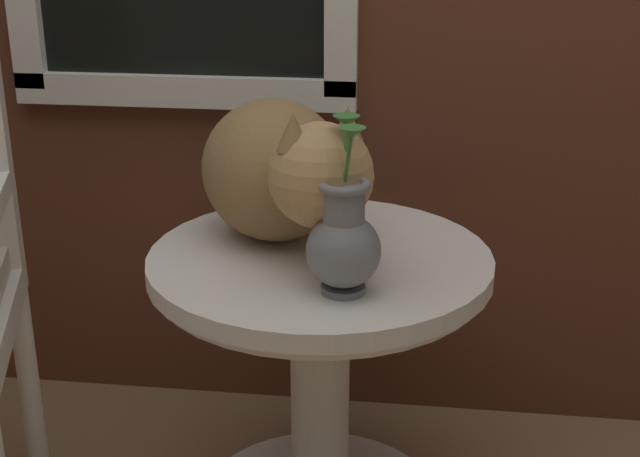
# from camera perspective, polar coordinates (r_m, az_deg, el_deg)

# --- Properties ---
(wicker_side_table) EXTENTS (0.63, 0.63, 0.58)m
(wicker_side_table) POSITION_cam_1_polar(r_m,az_deg,el_deg) (1.71, 0.00, -7.45)
(wicker_side_table) COLOR silver
(wicker_side_table) RESTS_ON ground_plane
(cat) EXTENTS (0.41, 0.56, 0.29)m
(cat) POSITION_cam_1_polar(r_m,az_deg,el_deg) (1.64, -2.43, 3.70)
(cat) COLOR olive
(cat) RESTS_ON wicker_side_table
(pewter_vase_with_ivy) EXTENTS (0.12, 0.13, 0.29)m
(pewter_vase_with_ivy) POSITION_cam_1_polar(r_m,az_deg,el_deg) (1.45, 1.52, -0.70)
(pewter_vase_with_ivy) COLOR slate
(pewter_vase_with_ivy) RESTS_ON wicker_side_table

